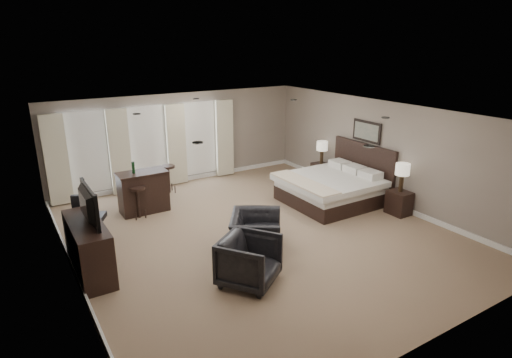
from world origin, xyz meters
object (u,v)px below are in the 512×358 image
lamp_near (402,178)px  bar_stool_left (138,202)px  bar_stool_right (169,179)px  armchair_far (249,259)px  lamp_far (322,153)px  dresser (89,248)px  nightstand_near (399,203)px  armchair_near (256,226)px  desk_chair (91,217)px  bed (332,176)px  tv (85,219)px  bar_counter (143,192)px  nightstand_far (321,173)px

lamp_near → bar_stool_left: (-5.41, 3.08, -0.53)m
bar_stool_right → armchair_far: bearing=-95.6°
lamp_far → dresser: size_ratio=0.39×
bar_stool_left → bar_stool_right: size_ratio=1.00×
nightstand_near → armchair_far: size_ratio=0.61×
armchair_near → desk_chair: desk_chair is taller
dresser → nightstand_near: bearing=-8.7°
bed → bar_stool_right: bearing=138.3°
dresser → bar_stool_left: size_ratio=2.19×
lamp_far → tv: size_ratio=0.58×
tv → bar_counter: size_ratio=0.98×
lamp_near → bar_stool_right: size_ratio=0.89×
nightstand_far → bar_stool_left: bar_stool_left is taller
bed → bar_stool_left: 4.82m
bed → lamp_near: size_ratio=3.26×
lamp_near → dresser: bearing=171.3°
lamp_near → desk_chair: bearing=160.6°
lamp_far → nightstand_far: bearing=0.0°
nightstand_near → bed: bearing=121.5°
nightstand_near → armchair_far: (-4.66, -0.75, 0.18)m
bar_counter → bar_stool_left: size_ratio=1.52×
lamp_far → bar_counter: (-5.18, 0.49, -0.38)m
bar_stool_right → desk_chair: (-2.45, -2.04, 0.18)m
bed → bar_stool_right: (-3.27, 2.92, -0.33)m
bed → bar_counter: bearing=155.6°
lamp_near → lamp_far: 2.90m
nightstand_far → lamp_far: bearing=0.0°
lamp_far → armchair_far: size_ratio=0.71×
bed → tv: size_ratio=1.97×
lamp_near → bar_stool_left: bearing=150.3°
bed → dresser: size_ratio=1.33×
tv → nightstand_far: bearing=-75.1°
lamp_far → tv: (-6.92, -1.85, 0.17)m
lamp_near → dresser: (-6.92, 1.05, -0.43)m
bar_counter → armchair_near: bearing=-67.6°
tv → dresser: bearing=0.0°
lamp_near → armchair_near: lamp_near is taller
tv → desk_chair: (0.31, 1.27, -0.49)m
nightstand_near → armchair_near: armchair_near is taller
bed → bar_stool_left: size_ratio=2.92×
bed → armchair_near: size_ratio=2.02×
armchair_far → bar_counter: (-0.52, 4.14, 0.04)m
lamp_near → bar_stool_left: 6.25m
nightstand_near → bar_stool_left: (-5.41, 3.08, 0.10)m
lamp_far → desk_chair: 6.65m
nightstand_near → nightstand_far: 2.90m
nightstand_far → lamp_near: size_ratio=0.80×
lamp_far → tv: 7.16m
bar_stool_right → nightstand_far: bearing=-19.4°
bed → desk_chair: size_ratio=1.99×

